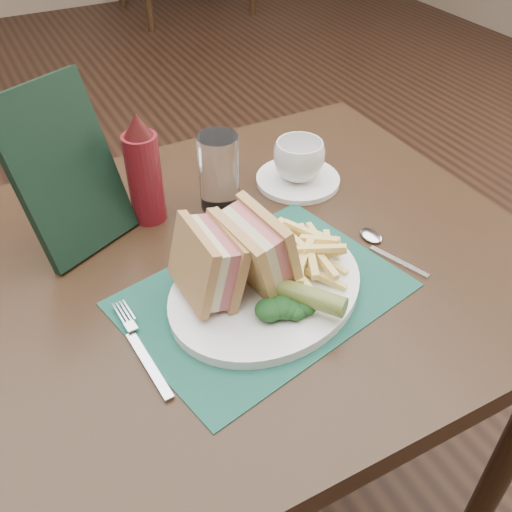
{
  "coord_description": "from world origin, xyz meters",
  "views": [
    {
      "loc": [
        -0.29,
        -1.1,
        1.31
      ],
      "look_at": [
        -0.0,
        -0.56,
        0.8
      ],
      "focal_mm": 40.0,
      "sensor_mm": 36.0,
      "label": 1
    }
  ],
  "objects_px": {
    "coffee_cup": "(299,160)",
    "check_presenter": "(65,171)",
    "sandwich_half_b": "(245,254)",
    "table_main": "(242,404)",
    "drinking_glass": "(219,172)",
    "ketchup_bottle": "(143,169)",
    "sandwich_half_a": "(193,267)",
    "placemat": "(263,294)",
    "plate": "(266,289)",
    "saucer": "(298,180)"
  },
  "relations": [
    {
      "from": "sandwich_half_b",
      "to": "check_presenter",
      "type": "xyz_separation_m",
      "value": [
        -0.17,
        0.23,
        0.05
      ]
    },
    {
      "from": "placemat",
      "to": "sandwich_half_b",
      "type": "relative_size",
      "value": 3.29
    },
    {
      "from": "table_main",
      "to": "placemat",
      "type": "bearing_deg",
      "value": -94.59
    },
    {
      "from": "table_main",
      "to": "coffee_cup",
      "type": "height_order",
      "value": "coffee_cup"
    },
    {
      "from": "placemat",
      "to": "plate",
      "type": "bearing_deg",
      "value": 1.24
    },
    {
      "from": "sandwich_half_a",
      "to": "coffee_cup",
      "type": "xyz_separation_m",
      "value": [
        0.29,
        0.21,
        -0.03
      ]
    },
    {
      "from": "coffee_cup",
      "to": "check_presenter",
      "type": "bearing_deg",
      "value": 177.53
    },
    {
      "from": "sandwich_half_a",
      "to": "check_presenter",
      "type": "bearing_deg",
      "value": 113.39
    },
    {
      "from": "drinking_glass",
      "to": "coffee_cup",
      "type": "bearing_deg",
      "value": 0.08
    },
    {
      "from": "drinking_glass",
      "to": "ketchup_bottle",
      "type": "xyz_separation_m",
      "value": [
        -0.12,
        0.02,
        0.03
      ]
    },
    {
      "from": "coffee_cup",
      "to": "plate",
      "type": "bearing_deg",
      "value": -129.79
    },
    {
      "from": "sandwich_half_b",
      "to": "table_main",
      "type": "bearing_deg",
      "value": 64.24
    },
    {
      "from": "plate",
      "to": "check_presenter",
      "type": "relative_size",
      "value": 1.17
    },
    {
      "from": "check_presenter",
      "to": "plate",
      "type": "bearing_deg",
      "value": -76.89
    },
    {
      "from": "table_main",
      "to": "check_presenter",
      "type": "xyz_separation_m",
      "value": [
        -0.2,
        0.15,
        0.5
      ]
    },
    {
      "from": "sandwich_half_b",
      "to": "ketchup_bottle",
      "type": "distance_m",
      "value": 0.25
    },
    {
      "from": "table_main",
      "to": "check_presenter",
      "type": "distance_m",
      "value": 0.56
    },
    {
      "from": "plate",
      "to": "sandwich_half_b",
      "type": "distance_m",
      "value": 0.07
    },
    {
      "from": "placemat",
      "to": "check_presenter",
      "type": "bearing_deg",
      "value": 128.09
    },
    {
      "from": "sandwich_half_a",
      "to": "sandwich_half_b",
      "type": "bearing_deg",
      "value": -9.19
    },
    {
      "from": "drinking_glass",
      "to": "sandwich_half_b",
      "type": "bearing_deg",
      "value": -106.3
    },
    {
      "from": "table_main",
      "to": "saucer",
      "type": "xyz_separation_m",
      "value": [
        0.19,
        0.14,
        0.38
      ]
    },
    {
      "from": "ketchup_bottle",
      "to": "sandwich_half_a",
      "type": "bearing_deg",
      "value": -93.8
    },
    {
      "from": "drinking_glass",
      "to": "table_main",
      "type": "bearing_deg",
      "value": -104.0
    },
    {
      "from": "sandwich_half_b",
      "to": "check_presenter",
      "type": "bearing_deg",
      "value": 120.39
    },
    {
      "from": "placemat",
      "to": "drinking_glass",
      "type": "relative_size",
      "value": 2.9
    },
    {
      "from": "sandwich_half_b",
      "to": "coffee_cup",
      "type": "bearing_deg",
      "value": 39.24
    },
    {
      "from": "coffee_cup",
      "to": "check_presenter",
      "type": "distance_m",
      "value": 0.4
    },
    {
      "from": "table_main",
      "to": "placemat",
      "type": "relative_size",
      "value": 2.39
    },
    {
      "from": "saucer",
      "to": "coffee_cup",
      "type": "xyz_separation_m",
      "value": [
        0.0,
        0.0,
        0.04
      ]
    },
    {
      "from": "placemat",
      "to": "drinking_glass",
      "type": "xyz_separation_m",
      "value": [
        0.04,
        0.23,
        0.06
      ]
    },
    {
      "from": "sandwich_half_b",
      "to": "plate",
      "type": "bearing_deg",
      "value": -29.49
    },
    {
      "from": "table_main",
      "to": "plate",
      "type": "bearing_deg",
      "value": -91.66
    },
    {
      "from": "saucer",
      "to": "check_presenter",
      "type": "relative_size",
      "value": 0.58
    },
    {
      "from": "table_main",
      "to": "ketchup_bottle",
      "type": "xyz_separation_m",
      "value": [
        -0.08,
        0.16,
        0.47
      ]
    },
    {
      "from": "coffee_cup",
      "to": "ketchup_bottle",
      "type": "xyz_separation_m",
      "value": [
        -0.27,
        0.02,
        0.05
      ]
    },
    {
      "from": "sandwich_half_b",
      "to": "ketchup_bottle",
      "type": "xyz_separation_m",
      "value": [
        -0.05,
        0.24,
        0.02
      ]
    },
    {
      "from": "plate",
      "to": "coffee_cup",
      "type": "xyz_separation_m",
      "value": [
        0.19,
        0.23,
        0.04
      ]
    },
    {
      "from": "plate",
      "to": "ketchup_bottle",
      "type": "distance_m",
      "value": 0.28
    },
    {
      "from": "drinking_glass",
      "to": "placemat",
      "type": "bearing_deg",
      "value": -100.26
    },
    {
      "from": "table_main",
      "to": "coffee_cup",
      "type": "distance_m",
      "value": 0.48
    },
    {
      "from": "sandwich_half_b",
      "to": "sandwich_half_a",
      "type": "bearing_deg",
      "value": 165.93
    },
    {
      "from": "drinking_glass",
      "to": "check_presenter",
      "type": "bearing_deg",
      "value": 175.85
    },
    {
      "from": "placemat",
      "to": "check_presenter",
      "type": "height_order",
      "value": "check_presenter"
    },
    {
      "from": "coffee_cup",
      "to": "drinking_glass",
      "type": "height_order",
      "value": "drinking_glass"
    },
    {
      "from": "plate",
      "to": "drinking_glass",
      "type": "xyz_separation_m",
      "value": [
        0.04,
        0.23,
        0.06
      ]
    },
    {
      "from": "sandwich_half_a",
      "to": "sandwich_half_b",
      "type": "distance_m",
      "value": 0.07
    },
    {
      "from": "sandwich_half_a",
      "to": "ketchup_bottle",
      "type": "bearing_deg",
      "value": 85.36
    },
    {
      "from": "plate",
      "to": "saucer",
      "type": "bearing_deg",
      "value": 28.84
    },
    {
      "from": "sandwich_half_b",
      "to": "saucer",
      "type": "relative_size",
      "value": 0.76
    }
  ]
}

